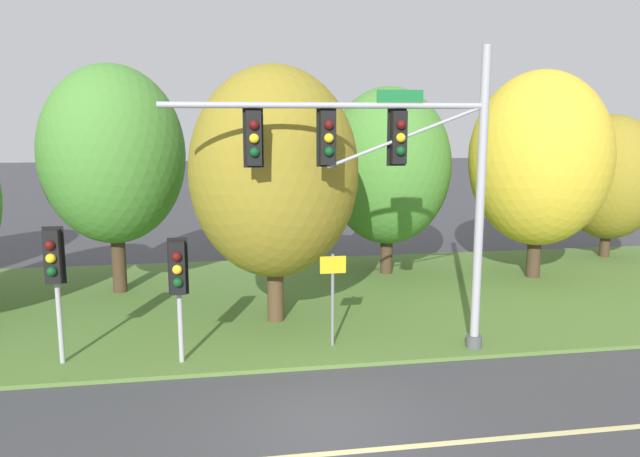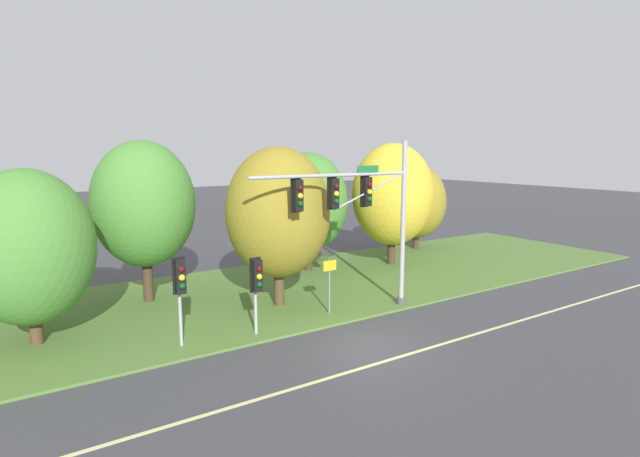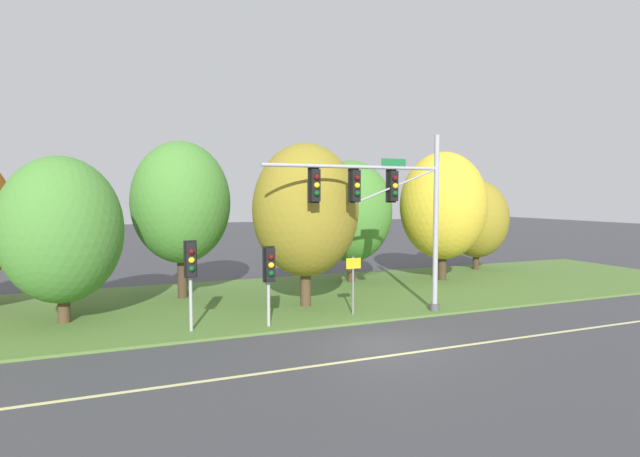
{
  "view_description": "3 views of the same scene",
  "coord_description": "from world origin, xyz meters",
  "px_view_note": "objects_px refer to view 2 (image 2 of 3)",
  "views": [
    {
      "loc": [
        -1.97,
        -11.11,
        5.77
      ],
      "look_at": [
        0.65,
        4.68,
        2.97
      ],
      "focal_mm": 35.0,
      "sensor_mm": 36.0,
      "label": 1
    },
    {
      "loc": [
        -10.87,
        -13.4,
        7.11
      ],
      "look_at": [
        0.94,
        4.68,
        3.69
      ],
      "focal_mm": 28.0,
      "sensor_mm": 36.0,
      "label": 2
    },
    {
      "loc": [
        -8.06,
        -14.46,
        4.95
      ],
      "look_at": [
        -0.8,
        3.38,
        3.7
      ],
      "focal_mm": 28.0,
      "sensor_mm": 36.0,
      "label": 3
    }
  ],
  "objects_px": {
    "tree_furthest_back": "(417,202)",
    "tree_behind_signpost": "(144,204)",
    "tree_left_of_mast": "(28,248)",
    "tree_right_far": "(393,195)",
    "pedestrian_signal_further_along": "(180,282)",
    "traffic_signal_mast": "(362,206)",
    "tree_mid_verge": "(278,213)",
    "tree_tall_centre": "(308,202)",
    "route_sign_post": "(329,279)",
    "pedestrian_signal_near_kerb": "(257,280)"
  },
  "relations": [
    {
      "from": "pedestrian_signal_further_along",
      "to": "tree_furthest_back",
      "type": "bearing_deg",
      "value": 23.79
    },
    {
      "from": "route_sign_post",
      "to": "tree_behind_signpost",
      "type": "xyz_separation_m",
      "value": [
        -6.08,
        6.14,
        3.02
      ]
    },
    {
      "from": "tree_tall_centre",
      "to": "tree_mid_verge",
      "type": "bearing_deg",
      "value": -133.16
    },
    {
      "from": "pedestrian_signal_further_along",
      "to": "tree_furthest_back",
      "type": "distance_m",
      "value": 21.6
    },
    {
      "from": "tree_behind_signpost",
      "to": "tree_furthest_back",
      "type": "distance_m",
      "value": 19.48
    },
    {
      "from": "pedestrian_signal_near_kerb",
      "to": "route_sign_post",
      "type": "distance_m",
      "value": 3.84
    },
    {
      "from": "tree_mid_verge",
      "to": "tree_right_far",
      "type": "bearing_deg",
      "value": 19.6
    },
    {
      "from": "traffic_signal_mast",
      "to": "tree_left_of_mast",
      "type": "relative_size",
      "value": 1.21
    },
    {
      "from": "tree_left_of_mast",
      "to": "tree_right_far",
      "type": "bearing_deg",
      "value": 7.98
    },
    {
      "from": "tree_left_of_mast",
      "to": "tree_tall_centre",
      "type": "xyz_separation_m",
      "value": [
        14.27,
        4.18,
        0.43
      ]
    },
    {
      "from": "tree_right_far",
      "to": "tree_furthest_back",
      "type": "height_order",
      "value": "tree_right_far"
    },
    {
      "from": "route_sign_post",
      "to": "tree_furthest_back",
      "type": "bearing_deg",
      "value": 32.61
    },
    {
      "from": "pedestrian_signal_further_along",
      "to": "tree_behind_signpost",
      "type": "relative_size",
      "value": 0.44
    },
    {
      "from": "traffic_signal_mast",
      "to": "pedestrian_signal_further_along",
      "type": "xyz_separation_m",
      "value": [
        -7.7,
        0.46,
        -2.25
      ]
    },
    {
      "from": "pedestrian_signal_near_kerb",
      "to": "tree_behind_signpost",
      "type": "distance_m",
      "value": 7.56
    },
    {
      "from": "tree_tall_centre",
      "to": "tree_furthest_back",
      "type": "xyz_separation_m",
      "value": [
        9.83,
        1.26,
        -0.66
      ]
    },
    {
      "from": "tree_mid_verge",
      "to": "tree_behind_signpost",
      "type": "bearing_deg",
      "value": 141.32
    },
    {
      "from": "traffic_signal_mast",
      "to": "tree_furthest_back",
      "type": "xyz_separation_m",
      "value": [
        12.05,
        9.16,
        -1.31
      ]
    },
    {
      "from": "traffic_signal_mast",
      "to": "route_sign_post",
      "type": "bearing_deg",
      "value": 149.36
    },
    {
      "from": "tree_behind_signpost",
      "to": "tree_mid_verge",
      "type": "relative_size",
      "value": 1.04
    },
    {
      "from": "tree_tall_centre",
      "to": "traffic_signal_mast",
      "type": "bearing_deg",
      "value": -105.66
    },
    {
      "from": "pedestrian_signal_near_kerb",
      "to": "tree_left_of_mast",
      "type": "distance_m",
      "value": 8.15
    },
    {
      "from": "pedestrian_signal_further_along",
      "to": "tree_behind_signpost",
      "type": "distance_m",
      "value": 6.75
    },
    {
      "from": "tree_right_far",
      "to": "route_sign_post",
      "type": "bearing_deg",
      "value": -146.07
    },
    {
      "from": "pedestrian_signal_further_along",
      "to": "tree_left_of_mast",
      "type": "bearing_deg",
      "value": 143.21
    },
    {
      "from": "tree_right_far",
      "to": "traffic_signal_mast",
      "type": "bearing_deg",
      "value": -138.81
    },
    {
      "from": "tree_left_of_mast",
      "to": "tree_mid_verge",
      "type": "height_order",
      "value": "tree_mid_verge"
    },
    {
      "from": "tree_right_far",
      "to": "tree_furthest_back",
      "type": "bearing_deg",
      "value": 30.11
    },
    {
      "from": "traffic_signal_mast",
      "to": "tree_tall_centre",
      "type": "distance_m",
      "value": 8.23
    },
    {
      "from": "tree_tall_centre",
      "to": "tree_behind_signpost",
      "type": "bearing_deg",
      "value": -173.65
    },
    {
      "from": "traffic_signal_mast",
      "to": "tree_furthest_back",
      "type": "distance_m",
      "value": 15.19
    },
    {
      "from": "tree_mid_verge",
      "to": "tree_right_far",
      "type": "distance_m",
      "value": 10.37
    },
    {
      "from": "tree_left_of_mast",
      "to": "tree_furthest_back",
      "type": "bearing_deg",
      "value": 12.72
    },
    {
      "from": "pedestrian_signal_further_along",
      "to": "tree_tall_centre",
      "type": "bearing_deg",
      "value": 36.9
    },
    {
      "from": "tree_furthest_back",
      "to": "tree_behind_signpost",
      "type": "bearing_deg",
      "value": -173.15
    },
    {
      "from": "tree_behind_signpost",
      "to": "traffic_signal_mast",
      "type": "bearing_deg",
      "value": -43.3
    },
    {
      "from": "pedestrian_signal_further_along",
      "to": "tree_tall_centre",
      "type": "xyz_separation_m",
      "value": [
        9.91,
        7.44,
        1.6
      ]
    },
    {
      "from": "route_sign_post",
      "to": "tree_left_of_mast",
      "type": "bearing_deg",
      "value": 164.48
    },
    {
      "from": "pedestrian_signal_near_kerb",
      "to": "tree_right_far",
      "type": "bearing_deg",
      "value": 27.47
    },
    {
      "from": "pedestrian_signal_near_kerb",
      "to": "tree_mid_verge",
      "type": "bearing_deg",
      "value": 49.25
    },
    {
      "from": "tree_mid_verge",
      "to": "tree_furthest_back",
      "type": "bearing_deg",
      "value": 23.2
    },
    {
      "from": "pedestrian_signal_near_kerb",
      "to": "route_sign_post",
      "type": "bearing_deg",
      "value": 9.7
    },
    {
      "from": "route_sign_post",
      "to": "tree_tall_centre",
      "type": "relative_size",
      "value": 0.35
    },
    {
      "from": "route_sign_post",
      "to": "tree_right_far",
      "type": "distance_m",
      "value": 10.66
    },
    {
      "from": "tree_behind_signpost",
      "to": "pedestrian_signal_near_kerb",
      "type": "bearing_deg",
      "value": -70.93
    },
    {
      "from": "tree_mid_verge",
      "to": "tree_furthest_back",
      "type": "xyz_separation_m",
      "value": [
        14.46,
        6.2,
        -0.9
      ]
    },
    {
      "from": "traffic_signal_mast",
      "to": "tree_left_of_mast",
      "type": "bearing_deg",
      "value": 162.86
    },
    {
      "from": "traffic_signal_mast",
      "to": "pedestrian_signal_near_kerb",
      "type": "height_order",
      "value": "traffic_signal_mast"
    },
    {
      "from": "pedestrian_signal_near_kerb",
      "to": "tree_tall_centre",
      "type": "xyz_separation_m",
      "value": [
        7.13,
        7.84,
        1.83
      ]
    },
    {
      "from": "pedestrian_signal_further_along",
      "to": "tree_behind_signpost",
      "type": "xyz_separation_m",
      "value": [
        0.44,
        6.38,
        2.15
      ]
    }
  ]
}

